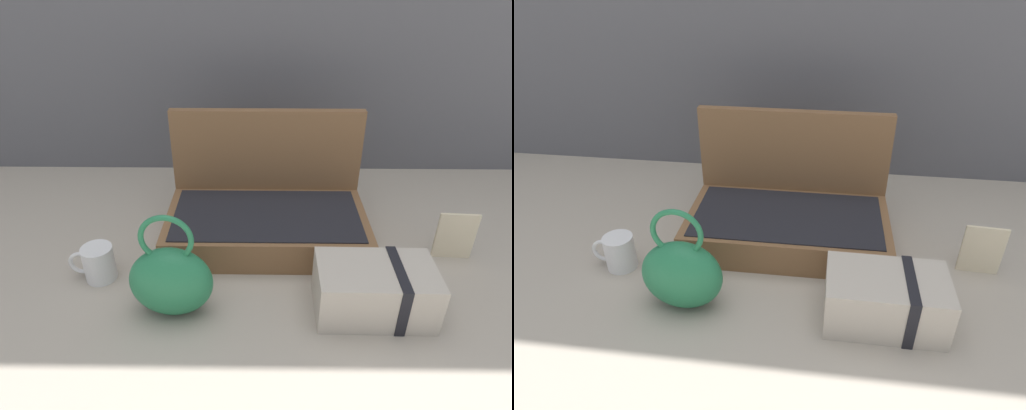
# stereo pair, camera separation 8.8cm
# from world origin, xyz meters

# --- Properties ---
(ground_plane) EXTENTS (6.00, 6.00, 0.00)m
(ground_plane) POSITION_xyz_m (0.00, 0.00, 0.00)
(ground_plane) COLOR #9E9384
(open_suitcase) EXTENTS (0.49, 0.28, 0.30)m
(open_suitcase) POSITION_xyz_m (0.05, 0.17, 0.07)
(open_suitcase) COLOR brown
(open_suitcase) RESTS_ON ground_plane
(teal_pouch_handbag) EXTENTS (0.17, 0.10, 0.23)m
(teal_pouch_handbag) POSITION_xyz_m (-0.14, -0.11, 0.08)
(teal_pouch_handbag) COLOR #237247
(teal_pouch_handbag) RESTS_ON ground_plane
(cream_toiletry_bag) EXTENTS (0.23, 0.14, 0.11)m
(cream_toiletry_bag) POSITION_xyz_m (0.26, -0.11, 0.05)
(cream_toiletry_bag) COLOR #B2A899
(cream_toiletry_bag) RESTS_ON ground_plane
(coffee_mug) EXTENTS (0.10, 0.07, 0.08)m
(coffee_mug) POSITION_xyz_m (-0.33, -0.01, 0.04)
(coffee_mug) COLOR silver
(coffee_mug) RESTS_ON ground_plane
(info_card_left) EXTENTS (0.09, 0.01, 0.12)m
(info_card_left) POSITION_xyz_m (0.49, 0.07, 0.06)
(info_card_left) COLOR beige
(info_card_left) RESTS_ON ground_plane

